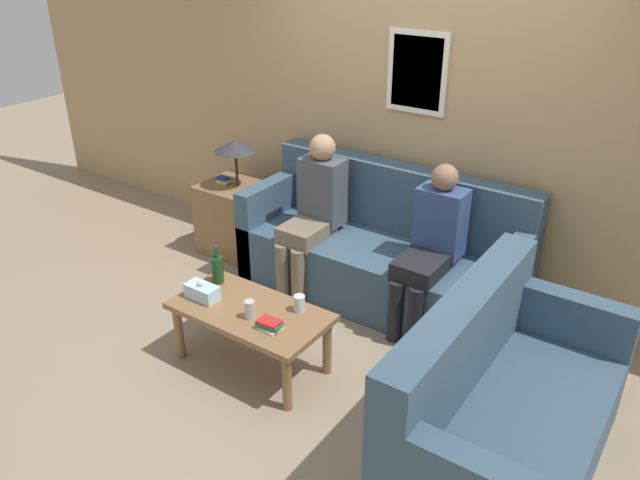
# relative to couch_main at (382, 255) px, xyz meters

# --- Properties ---
(ground_plane) EXTENTS (16.00, 16.00, 0.00)m
(ground_plane) POSITION_rel_couch_main_xyz_m (0.00, -0.51, -0.35)
(ground_plane) COLOR gray
(wall_back) EXTENTS (9.00, 0.08, 2.60)m
(wall_back) POSITION_rel_couch_main_xyz_m (0.00, 0.44, 0.95)
(wall_back) COLOR tan
(wall_back) RESTS_ON ground_plane
(couch_main) EXTENTS (2.21, 0.83, 1.01)m
(couch_main) POSITION_rel_couch_main_xyz_m (0.00, 0.00, 0.00)
(couch_main) COLOR #385166
(couch_main) RESTS_ON ground_plane
(couch_side) EXTENTS (0.83, 1.63, 1.01)m
(couch_side) POSITION_rel_couch_main_xyz_m (1.42, -1.24, 0.00)
(couch_side) COLOR #385166
(couch_side) RESTS_ON ground_plane
(coffee_table) EXTENTS (1.04, 0.55, 0.44)m
(coffee_table) POSITION_rel_couch_main_xyz_m (-0.26, -1.29, 0.03)
(coffee_table) COLOR olive
(coffee_table) RESTS_ON ground_plane
(side_table_with_lamp) EXTENTS (0.52, 0.52, 1.05)m
(side_table_with_lamp) POSITION_rel_couch_main_xyz_m (-1.47, -0.08, 0.02)
(side_table_with_lamp) COLOR olive
(side_table_with_lamp) RESTS_ON ground_plane
(wine_bottle) EXTENTS (0.08, 0.08, 0.28)m
(wine_bottle) POSITION_rel_couch_main_xyz_m (-0.66, -1.15, 0.19)
(wine_bottle) COLOR #19421E
(wine_bottle) RESTS_ON coffee_table
(drinking_glass) EXTENTS (0.07, 0.07, 0.11)m
(drinking_glass) POSITION_rel_couch_main_xyz_m (0.02, -1.12, 0.14)
(drinking_glass) COLOR silver
(drinking_glass) RESTS_ON coffee_table
(book_stack) EXTENTS (0.16, 0.12, 0.06)m
(book_stack) POSITION_rel_couch_main_xyz_m (-0.01, -1.39, 0.12)
(book_stack) COLOR beige
(book_stack) RESTS_ON coffee_table
(soda_can) EXTENTS (0.07, 0.07, 0.12)m
(soda_can) POSITION_rel_couch_main_xyz_m (-0.19, -1.36, 0.15)
(soda_can) COLOR #BCBCC1
(soda_can) RESTS_ON coffee_table
(tissue_box) EXTENTS (0.23, 0.12, 0.15)m
(tissue_box) POSITION_rel_couch_main_xyz_m (-0.60, -1.37, 0.14)
(tissue_box) COLOR silver
(tissue_box) RESTS_ON coffee_table
(person_left) EXTENTS (0.34, 0.60, 1.25)m
(person_left) POSITION_rel_couch_main_xyz_m (-0.53, -0.18, 0.34)
(person_left) COLOR #756651
(person_left) RESTS_ON ground_plane
(person_right) EXTENTS (0.34, 0.63, 1.21)m
(person_right) POSITION_rel_couch_main_xyz_m (0.47, -0.15, 0.31)
(person_right) COLOR black
(person_right) RESTS_ON ground_plane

